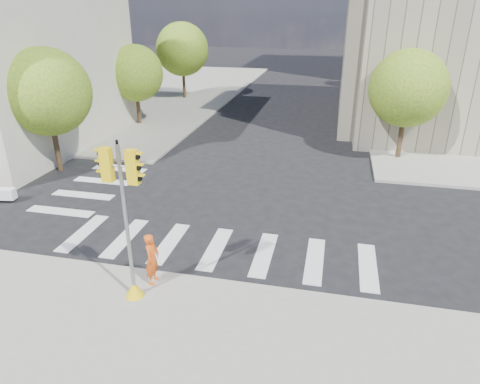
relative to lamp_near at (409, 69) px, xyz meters
name	(u,v)px	position (x,y,z in m)	size (l,w,h in m)	color
ground	(231,224)	(-8.00, -14.00, -4.58)	(160.00, 160.00, 0.00)	black
sidewalk_far_left	(105,90)	(-28.00, 12.00, -4.50)	(28.00, 40.00, 0.15)	gray
tree_lw_near	(47,92)	(-18.50, -10.00, -0.38)	(4.40, 4.40, 6.41)	#382616
tree_lw_mid	(135,73)	(-18.50, 0.00, -0.82)	(4.00, 4.00, 5.77)	#382616
tree_lw_far	(182,49)	(-18.50, 10.00, -0.04)	(4.80, 4.80, 6.95)	#382616
tree_re_near	(408,89)	(-0.50, -4.00, -0.53)	(4.20, 4.20, 6.16)	#382616
tree_re_mid	(389,59)	(-0.50, 8.00, -0.23)	(4.60, 4.60, 6.66)	#382616
tree_re_far	(378,51)	(-0.50, 20.00, -0.71)	(4.00, 4.00, 5.88)	#382616
lamp_near	(409,69)	(0.00, 0.00, 0.00)	(0.35, 0.18, 8.11)	black
lamp_far	(389,49)	(0.00, 14.00, 0.00)	(0.35, 0.18, 8.11)	black
traffic_signal	(128,235)	(-9.66, -19.40, -2.35)	(1.07, 0.56, 4.87)	yellow
photographer	(152,259)	(-9.38, -18.60, -3.58)	(0.62, 0.41, 1.70)	#D85114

